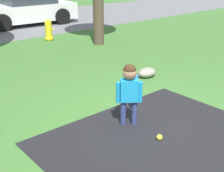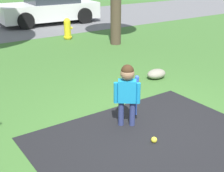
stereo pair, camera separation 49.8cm
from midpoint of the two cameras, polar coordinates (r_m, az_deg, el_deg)
ground_plane at (r=4.93m, az=11.27°, el=-7.72°), size 60.00×60.00×0.00m
child at (r=4.69m, az=5.83°, el=-0.23°), size 0.33×0.29×1.00m
baseball_bat at (r=5.10m, az=7.30°, el=-0.76°), size 0.07×0.07×0.70m
sports_ball at (r=4.55m, az=10.87°, el=-9.72°), size 0.09×0.09×0.09m
fire_hydrant at (r=10.63m, az=-6.81°, el=10.32°), size 0.32×0.28×0.70m
parked_car at (r=13.82m, az=-10.44°, el=13.87°), size 4.16×2.21×1.33m
edging_rock at (r=6.98m, az=10.17°, el=2.16°), size 0.45×0.31×0.21m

